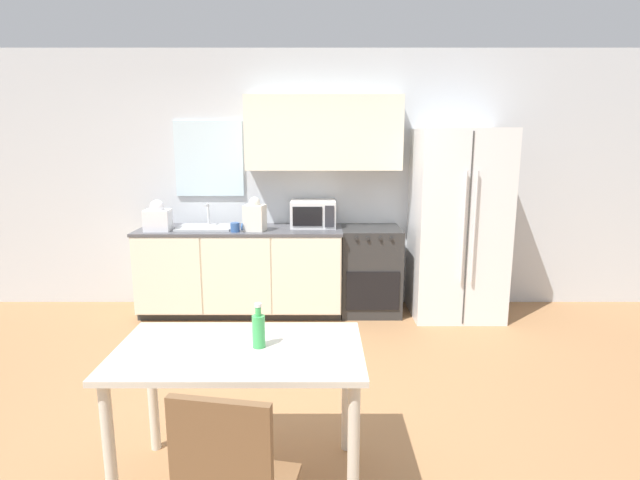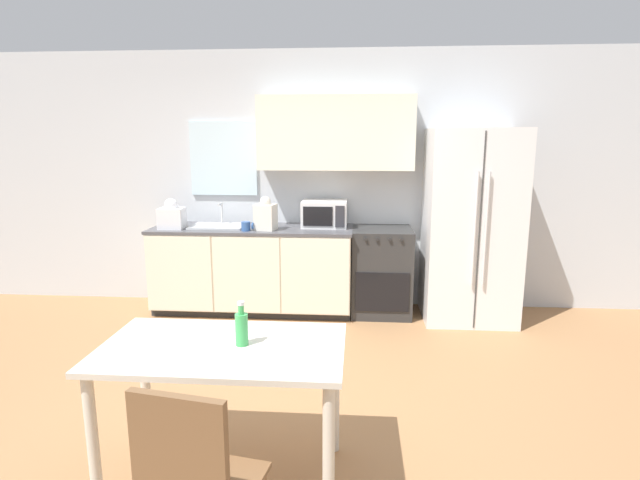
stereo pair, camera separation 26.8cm
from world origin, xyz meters
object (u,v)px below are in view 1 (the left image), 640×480
at_px(coffee_mug, 237,227).
at_px(dining_table, 241,369).
at_px(oven_range, 371,270).
at_px(microwave, 314,214).
at_px(refrigerator, 458,224).
at_px(drink_bottle, 260,330).

relative_size(coffee_mug, dining_table, 0.10).
bearing_deg(coffee_mug, dining_table, -80.37).
distance_m(oven_range, dining_table, 2.86).
bearing_deg(coffee_mug, oven_range, 9.71).
distance_m(microwave, coffee_mug, 0.82).
xyz_separation_m(oven_range, dining_table, (-0.93, -2.70, 0.20)).
bearing_deg(dining_table, refrigerator, 55.68).
distance_m(refrigerator, microwave, 1.47).
bearing_deg(dining_table, microwave, 83.13).
bearing_deg(drink_bottle, refrigerator, 57.01).
distance_m(oven_range, coffee_mug, 1.46).
bearing_deg(refrigerator, coffee_mug, -175.93).
bearing_deg(microwave, oven_range, -7.46).
bearing_deg(coffee_mug, drink_bottle, -78.10).
bearing_deg(microwave, dining_table, -96.87).
height_order(coffee_mug, dining_table, coffee_mug).
bearing_deg(drink_bottle, oven_range, 72.80).
distance_m(refrigerator, coffee_mug, 2.22).
xyz_separation_m(oven_range, coffee_mug, (-1.35, -0.23, 0.50)).
bearing_deg(dining_table, coffee_mug, 99.63).
relative_size(refrigerator, dining_table, 1.53).
height_order(microwave, drink_bottle, microwave).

